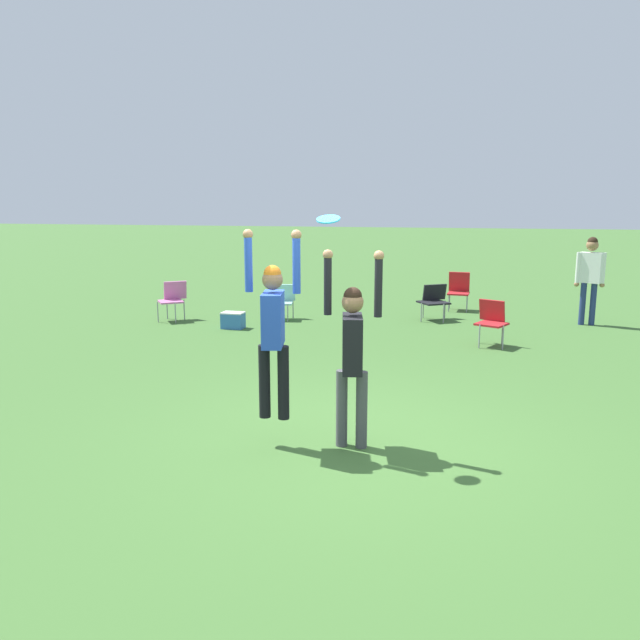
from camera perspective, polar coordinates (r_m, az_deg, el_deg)
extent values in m
plane|color=#3D662D|center=(6.85, 2.30, -10.99)|extent=(120.00, 120.00, 0.00)
cylinder|color=black|center=(6.55, -5.10, -5.61)|extent=(0.12, 0.12, 0.78)
cylinder|color=black|center=(6.49, -3.37, -5.75)|extent=(0.12, 0.12, 0.78)
cube|color=blue|center=(6.37, -4.32, 0.06)|extent=(0.30, 0.49, 0.55)
sphere|color=#9E704C|center=(6.30, -4.37, 3.70)|extent=(0.21, 0.21, 0.21)
sphere|color=orange|center=(6.30, -4.38, 4.22)|extent=(0.18, 0.18, 0.18)
cylinder|color=blue|center=(6.37, -6.56, 5.18)|extent=(0.08, 0.08, 0.58)
sphere|color=#9E704C|center=(6.35, -6.61, 7.80)|extent=(0.10, 0.10, 0.10)
cylinder|color=blue|center=(6.21, -2.16, 5.10)|extent=(0.08, 0.08, 0.58)
sphere|color=#9E704C|center=(6.19, -2.18, 7.79)|extent=(0.10, 0.10, 0.10)
cylinder|color=#4C4C51|center=(6.59, 2.00, -8.07)|extent=(0.12, 0.12, 0.82)
cylinder|color=#4C4C51|center=(6.56, 3.83, -8.20)|extent=(0.12, 0.12, 0.82)
cube|color=black|center=(6.38, 2.97, -2.18)|extent=(0.30, 0.50, 0.58)
sphere|color=#9E704C|center=(6.30, 3.01, 1.63)|extent=(0.22, 0.22, 0.22)
sphere|color=black|center=(6.29, 3.01, 2.18)|extent=(0.19, 0.19, 0.19)
cylinder|color=black|center=(6.33, 0.72, 3.23)|extent=(0.08, 0.08, 0.61)
sphere|color=#9E704C|center=(6.30, 0.72, 6.00)|extent=(0.10, 0.10, 0.10)
cylinder|color=black|center=(6.23, 5.36, 3.06)|extent=(0.08, 0.08, 0.61)
sphere|color=#9E704C|center=(6.20, 5.41, 5.88)|extent=(0.10, 0.10, 0.10)
cylinder|color=#2D9EDB|center=(6.09, 0.76, 9.21)|extent=(0.23, 0.22, 0.09)
cylinder|color=gray|center=(13.60, 9.24, 0.69)|extent=(0.02, 0.02, 0.41)
cylinder|color=gray|center=(13.57, 11.23, 0.60)|extent=(0.02, 0.02, 0.41)
cylinder|color=gray|center=(14.07, 9.42, 1.01)|extent=(0.02, 0.02, 0.41)
cylinder|color=gray|center=(14.04, 11.34, 0.93)|extent=(0.02, 0.02, 0.41)
cube|color=black|center=(13.79, 10.33, 1.58)|extent=(0.78, 0.78, 0.04)
cube|color=black|center=(14.02, 10.44, 2.52)|extent=(0.51, 0.40, 0.35)
cylinder|color=gray|center=(13.82, -14.61, 0.71)|extent=(0.02, 0.02, 0.45)
cylinder|color=gray|center=(13.62, -13.08, 0.64)|extent=(0.02, 0.02, 0.45)
cylinder|color=gray|center=(14.18, -13.80, 0.99)|extent=(0.02, 0.02, 0.45)
cylinder|color=gray|center=(13.99, -12.31, 0.93)|extent=(0.02, 0.02, 0.45)
cube|color=#C666A3|center=(13.87, -13.49, 1.66)|extent=(0.68, 0.68, 0.04)
cube|color=#C666A3|center=(14.03, -13.10, 2.67)|extent=(0.45, 0.38, 0.40)
cylinder|color=gray|center=(13.59, -4.57, 0.73)|extent=(0.02, 0.02, 0.39)
cylinder|color=gray|center=(13.47, -2.97, 0.66)|extent=(0.02, 0.02, 0.39)
cylinder|color=gray|center=(13.96, -4.04, 1.01)|extent=(0.02, 0.02, 0.39)
cylinder|color=gray|center=(13.84, -2.48, 0.94)|extent=(0.02, 0.02, 0.39)
cube|color=#8CC6C1|center=(13.69, -3.52, 1.56)|extent=(0.56, 0.56, 0.04)
cube|color=#8CC6C1|center=(13.86, -3.26, 2.53)|extent=(0.48, 0.20, 0.37)
cylinder|color=gray|center=(11.34, 14.36, -1.46)|extent=(0.02, 0.02, 0.42)
cylinder|color=gray|center=(11.35, 16.39, -1.55)|extent=(0.02, 0.02, 0.42)
cylinder|color=gray|center=(11.73, 14.37, -1.06)|extent=(0.02, 0.02, 0.42)
cylinder|color=gray|center=(11.74, 16.33, -1.15)|extent=(0.02, 0.02, 0.42)
cube|color=#B21E23|center=(11.50, 15.41, -0.36)|extent=(0.63, 0.63, 0.04)
cube|color=#B21E23|center=(11.68, 15.45, 0.86)|extent=(0.47, 0.29, 0.39)
cylinder|color=gray|center=(14.99, 11.69, 1.56)|extent=(0.02, 0.02, 0.43)
cylinder|color=gray|center=(14.98, 13.27, 1.49)|extent=(0.02, 0.02, 0.43)
cylinder|color=gray|center=(15.40, 11.77, 1.79)|extent=(0.02, 0.02, 0.43)
cylinder|color=gray|center=(15.39, 13.31, 1.72)|extent=(0.02, 0.02, 0.43)
cube|color=#B21E23|center=(15.16, 12.54, 2.38)|extent=(0.51, 0.51, 0.04)
cube|color=#B21E23|center=(15.35, 12.61, 3.44)|extent=(0.49, 0.14, 0.47)
cylinder|color=navy|center=(14.20, 22.88, 1.38)|extent=(0.12, 0.12, 0.89)
cylinder|color=navy|center=(14.23, 23.68, 1.34)|extent=(0.12, 0.12, 0.89)
cube|color=white|center=(14.12, 23.50, 4.41)|extent=(0.49, 0.38, 0.63)
sphere|color=#9E704C|center=(14.09, 23.64, 6.29)|extent=(0.24, 0.24, 0.24)
sphere|color=black|center=(14.08, 23.66, 6.56)|extent=(0.21, 0.21, 0.21)
cylinder|color=white|center=(14.09, 22.50, 4.39)|extent=(0.08, 0.08, 0.67)
sphere|color=#9E704C|center=(14.12, 22.40, 3.05)|extent=(0.10, 0.10, 0.10)
cylinder|color=white|center=(14.17, 24.49, 4.27)|extent=(0.08, 0.08, 0.67)
sphere|color=#9E704C|center=(14.20, 24.39, 2.94)|extent=(0.10, 0.10, 0.10)
cube|color=#336BB7|center=(12.86, -7.95, -0.07)|extent=(0.44, 0.31, 0.31)
cube|color=silver|center=(12.83, -7.97, 0.66)|extent=(0.44, 0.31, 0.02)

